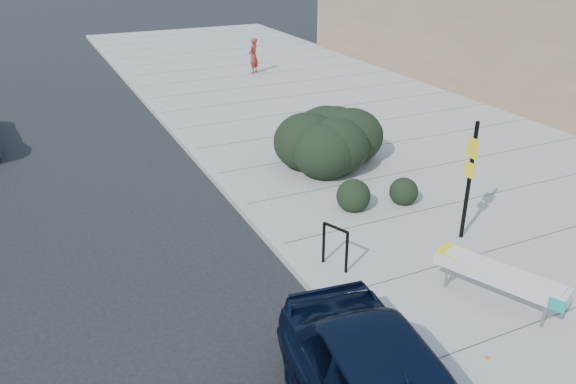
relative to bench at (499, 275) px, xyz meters
name	(u,v)px	position (x,y,z in m)	size (l,w,h in m)	color
ground	(327,306)	(-2.50, 1.29, -0.67)	(120.00, 120.00, 0.00)	black
sidewalk_near	(415,156)	(3.10, 6.29, -0.60)	(11.20, 50.00, 0.15)	gray
curb_near	(227,191)	(-2.50, 6.29, -0.59)	(0.22, 50.00, 0.17)	#9E9E99
bench	(499,275)	(0.00, 0.00, 0.00)	(1.25, 2.20, 0.66)	gray
bike_rack	(335,243)	(-1.90, 2.10, -0.01)	(0.26, 0.55, 0.85)	black
sign_post	(470,174)	(0.99, 1.98, 0.88)	(0.09, 0.28, 2.46)	black
hedge	(349,142)	(0.68, 5.92, 0.30)	(2.20, 4.40, 1.65)	black
pedestrian	(253,56)	(2.79, 17.52, 0.24)	(0.56, 0.37, 1.53)	maroon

